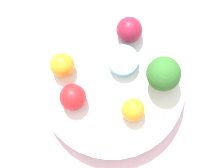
% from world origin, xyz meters
% --- Properties ---
extents(ground_plane, '(6.00, 6.00, 0.00)m').
position_xyz_m(ground_plane, '(0.00, 0.00, 0.00)').
color(ground_plane, gray).
extents(table_surface, '(1.20, 1.20, 0.02)m').
position_xyz_m(table_surface, '(0.00, 0.00, 0.01)').
color(table_surface, silver).
rests_on(table_surface, ground_plane).
extents(bowl, '(0.27, 0.27, 0.04)m').
position_xyz_m(bowl, '(0.00, 0.00, 0.04)').
color(bowl, white).
rests_on(bowl, table_surface).
extents(broccoli, '(0.06, 0.06, 0.07)m').
position_xyz_m(broccoli, '(0.00, -0.09, 0.10)').
color(broccoli, '#8CB76B').
rests_on(broccoli, bowl).
extents(apple_red, '(0.05, 0.05, 0.05)m').
position_xyz_m(apple_red, '(0.09, -0.04, 0.08)').
color(apple_red, maroon).
rests_on(apple_red, bowl).
extents(apple_green, '(0.05, 0.05, 0.05)m').
position_xyz_m(apple_green, '(-0.02, 0.07, 0.08)').
color(apple_green, red).
rests_on(apple_green, bowl).
extents(orange_front, '(0.04, 0.04, 0.04)m').
position_xyz_m(orange_front, '(-0.05, -0.03, 0.08)').
color(orange_front, orange).
rests_on(orange_front, bowl).
extents(orange_back, '(0.05, 0.05, 0.05)m').
position_xyz_m(orange_back, '(0.04, 0.08, 0.08)').
color(orange_back, orange).
rests_on(orange_back, bowl).
extents(small_cup, '(0.06, 0.06, 0.02)m').
position_xyz_m(small_cup, '(0.04, -0.02, 0.07)').
color(small_cup, '#66B2DB').
rests_on(small_cup, bowl).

